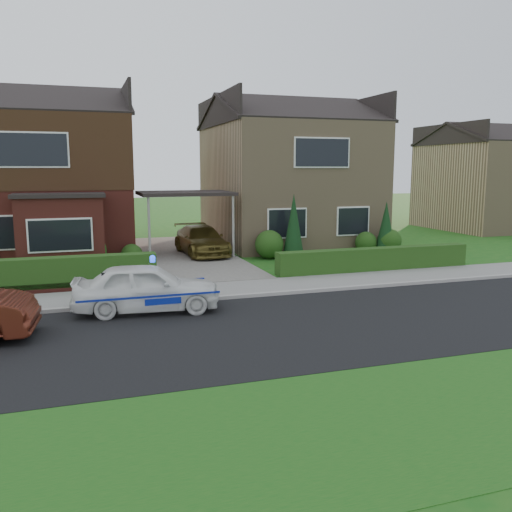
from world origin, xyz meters
name	(u,v)px	position (x,y,z in m)	size (l,w,h in m)	color
ground	(275,328)	(0.00, 0.00, 0.00)	(120.00, 120.00, 0.00)	#165115
road	(275,328)	(0.00, 0.00, 0.00)	(60.00, 6.00, 0.02)	black
kerb	(239,297)	(0.00, 3.05, 0.06)	(60.00, 0.16, 0.12)	#9E9993
sidewalk	(229,289)	(0.00, 4.10, 0.05)	(60.00, 2.00, 0.10)	slate
grass_verge	(391,419)	(0.00, -5.00, 0.00)	(60.00, 4.00, 0.01)	#165115
driveway	(186,255)	(0.00, 11.00, 0.06)	(3.80, 12.00, 0.12)	#666059
house_left	(40,167)	(-5.78, 13.90, 3.81)	(7.50, 9.53, 7.25)	maroon
house_right	(288,170)	(5.80, 13.99, 3.66)	(7.50, 8.06, 7.25)	tan
carport_link	(185,194)	(0.00, 10.95, 2.66)	(3.80, 3.00, 2.77)	black
dwarf_wall	(29,290)	(-5.80, 5.30, 0.18)	(7.70, 0.25, 0.36)	maroon
hedge_left	(30,295)	(-5.80, 5.45, 0.00)	(7.50, 0.55, 0.90)	#193511
hedge_right	(374,272)	(5.80, 5.35, 0.00)	(7.50, 0.55, 0.80)	#193511
shrub_left_mid	(89,252)	(-4.00, 9.30, 0.66)	(1.32, 1.32, 1.32)	#193511
shrub_left_near	(132,255)	(-2.40, 9.60, 0.42)	(0.84, 0.84, 0.84)	#193511
shrub_right_near	(269,244)	(3.20, 9.40, 0.60)	(1.20, 1.20, 1.20)	#193511
shrub_right_mid	(366,242)	(7.80, 9.50, 0.48)	(0.96, 0.96, 0.96)	#193511
shrub_right_far	(389,241)	(8.80, 9.20, 0.54)	(1.08, 1.08, 1.08)	#193511
conifer_a	(294,227)	(4.20, 9.20, 1.30)	(0.90, 0.90, 2.60)	black
conifer_b	(386,229)	(8.60, 9.20, 1.10)	(0.90, 0.90, 2.20)	black
neighbour_right	(488,187)	(20.00, 16.00, 2.60)	(6.50, 7.00, 5.20)	tan
police_car	(147,288)	(-2.70, 2.40, 0.65)	(3.48, 3.93, 1.45)	white
driveway_car	(201,240)	(0.63, 10.79, 0.72)	(1.67, 4.11, 1.19)	brown
potted_plant_b	(18,271)	(-6.30, 7.69, 0.36)	(0.31, 0.39, 0.71)	gray
potted_plant_c	(102,273)	(-3.67, 6.53, 0.34)	(0.38, 0.38, 0.68)	gray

